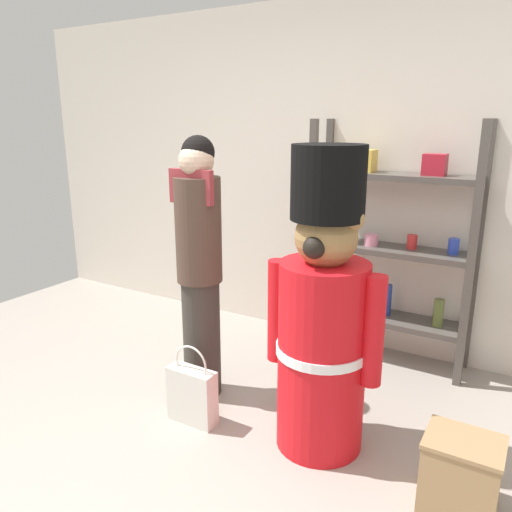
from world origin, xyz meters
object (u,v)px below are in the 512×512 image
(merchandise_shelf, at_px, (390,242))
(display_crate, at_px, (461,474))
(shopping_bag, at_px, (192,394))
(person_shopper, at_px, (199,262))
(teddy_bear_guard, at_px, (323,320))

(merchandise_shelf, height_order, display_crate, merchandise_shelf)
(merchandise_shelf, height_order, shopping_bag, merchandise_shelf)
(merchandise_shelf, distance_m, display_crate, 1.68)
(merchandise_shelf, distance_m, shopping_bag, 1.72)
(person_shopper, xyz_separation_m, shopping_bag, (0.15, -0.30, -0.71))
(merchandise_shelf, xyz_separation_m, person_shopper, (-0.86, -1.10, -0.00))
(teddy_bear_guard, distance_m, person_shopper, 0.89)
(merchandise_shelf, xyz_separation_m, shopping_bag, (-0.71, -1.40, -0.71))
(person_shopper, height_order, shopping_bag, person_shopper)
(display_crate, bearing_deg, merchandise_shelf, 119.75)
(person_shopper, relative_size, shopping_bag, 3.38)
(person_shopper, bearing_deg, merchandise_shelf, 51.84)
(shopping_bag, bearing_deg, teddy_bear_guard, 15.22)
(merchandise_shelf, xyz_separation_m, display_crate, (0.76, -1.32, -0.71))
(teddy_bear_guard, relative_size, person_shopper, 0.98)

